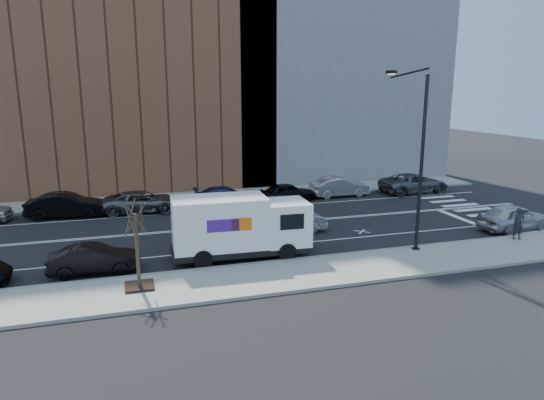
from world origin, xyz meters
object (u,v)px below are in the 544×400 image
fedex_van (240,226)px  driving_sedan (286,220)px  pedestrian (518,224)px  far_parked_b (66,205)px  near_parked_front (513,217)px

fedex_van → driving_sedan: 4.95m
pedestrian → far_parked_b: bearing=163.4°
far_parked_b → near_parked_front: far_parked_b is taller
driving_sedan → fedex_van: bearing=127.4°
pedestrian → near_parked_front: bearing=63.5°
fedex_van → pedestrian: (15.36, -1.94, -0.63)m
near_parked_front → pedestrian: (-1.52, -1.96, 0.24)m
fedex_van → pedestrian: fedex_van is taller
far_parked_b → driving_sedan: size_ratio=1.05×
far_parked_b → pedestrian: pedestrian is taller
near_parked_front → pedestrian: size_ratio=2.63×
driving_sedan → near_parked_front: near_parked_front is taller
driving_sedan → near_parked_front: size_ratio=1.03×
far_parked_b → near_parked_front: (26.08, -10.95, -0.03)m
far_parked_b → driving_sedan: 14.88m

